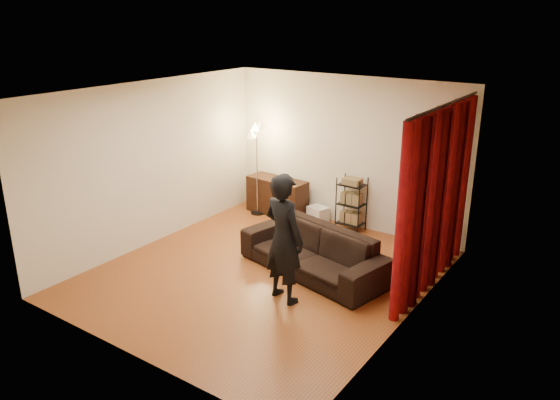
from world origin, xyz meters
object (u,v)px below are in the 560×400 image
Objects in this scene: sofa at (313,251)px; person at (284,238)px; storage_boxes at (317,214)px; wire_shelf at (351,204)px; floor_lamp at (257,169)px; media_cabinet at (277,196)px.

person is (0.09, -0.91, 0.55)m from sofa.
storage_boxes is 0.35× the size of wire_shelf.
person is 1.01× the size of floor_lamp.
sofa is 2.37× the size of wire_shelf.
storage_boxes is at bearing 131.72° from sofa.
person reaches higher than media_cabinet.
floor_lamp reaches higher than sofa.
wire_shelf is 1.94m from floor_lamp.
media_cabinet is at bearing 149.55° from sofa.
floor_lamp is (-1.17, -0.30, 0.74)m from storage_boxes.
media_cabinet is at bearing -40.56° from person.
floor_lamp reaches higher than media_cabinet.
sofa is 6.73× the size of storage_boxes.
wire_shelf is (-0.32, 1.81, 0.15)m from sofa.
storage_boxes is at bearing 158.60° from wire_shelf.
person is 1.81× the size of wire_shelf.
sofa is at bearing -98.61° from wire_shelf.
floor_lamp is at bearing -140.98° from media_cabinet.
wire_shelf is at bearing 8.16° from floor_lamp.
floor_lamp is (-0.31, -0.22, 0.54)m from media_cabinet.
floor_lamp reaches higher than wire_shelf.
floor_lamp is at bearing -34.07° from person.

